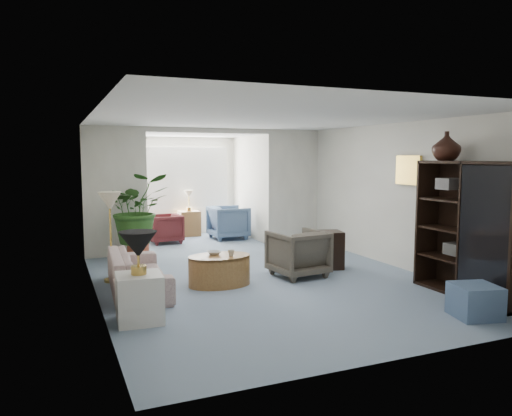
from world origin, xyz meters
name	(u,v)px	position (x,y,z in m)	size (l,w,h in m)	color
floor	(271,284)	(0.00, 0.00, 0.00)	(6.00, 6.00, 0.00)	#879CB3
sunroom_floor	(197,241)	(0.00, 4.10, 0.00)	(2.60, 2.60, 0.00)	#879CB3
back_pier_left	(115,192)	(-1.90, 3.00, 1.25)	(1.20, 0.12, 2.50)	white
back_pier_right	(293,187)	(1.90, 3.00, 1.25)	(1.20, 0.12, 2.50)	white
back_header	(210,130)	(0.00, 3.00, 2.45)	(2.60, 0.12, 0.10)	white
window_pane	(184,178)	(0.00, 5.18, 1.40)	(2.20, 0.02, 1.50)	white
window_blinds	(185,178)	(0.00, 5.15, 1.40)	(2.20, 0.02, 1.50)	white
framed_picture	(409,170)	(2.46, -0.10, 1.70)	(0.04, 0.50, 0.40)	beige
sofa	(138,272)	(-1.93, 0.39, 0.28)	(1.92, 0.75, 0.56)	beige
end_table	(139,298)	(-2.13, -0.96, 0.28)	(0.52, 0.52, 0.57)	white
table_lamp	(138,244)	(-2.13, -0.96, 0.92)	(0.44, 0.44, 0.30)	black
floor_lamp	(110,201)	(-2.21, 1.09, 1.25)	(0.36, 0.36, 0.28)	beige
coffee_table	(220,270)	(-0.74, 0.24, 0.23)	(0.95, 0.95, 0.45)	olive
coffee_bowl	(214,253)	(-0.79, 0.34, 0.48)	(0.21, 0.21, 0.05)	silver
coffee_cup	(231,253)	(-0.59, 0.14, 0.50)	(0.10, 0.10, 0.09)	beige
wingback_chair	(298,253)	(0.60, 0.29, 0.37)	(0.80, 0.82, 0.75)	#5C5649
side_table_dark	(326,250)	(1.30, 0.59, 0.32)	(0.54, 0.43, 0.64)	black
entertainment_cabinet	(470,230)	(2.23, -1.65, 0.93)	(0.45, 1.68, 1.86)	black
cabinet_urn	(446,146)	(2.23, -1.15, 2.07)	(0.40, 0.40, 0.42)	black
ottoman	(475,301)	(1.62, -2.35, 0.20)	(0.50, 0.50, 0.40)	slate
plant_pot	(138,252)	(-1.58, 2.51, 0.16)	(0.40, 0.40, 0.32)	#9E462E
house_plant	(137,208)	(-1.58, 2.51, 0.97)	(1.17, 1.02, 1.30)	#27511C
sunroom_chair_blue	(229,222)	(0.78, 4.14, 0.39)	(0.82, 0.85, 0.77)	slate
sunroom_chair_maroon	(165,229)	(-0.72, 4.14, 0.32)	(0.69, 0.71, 0.64)	#541C1F
sunroom_table	(189,223)	(0.03, 4.89, 0.30)	(0.49, 0.38, 0.60)	olive
shelf_clutter	(474,219)	(2.18, -1.75, 1.09)	(0.30, 1.09, 1.06)	#44423F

